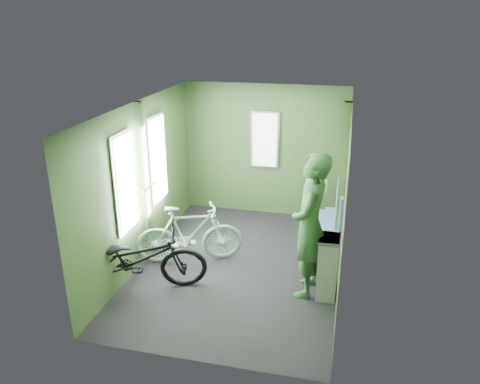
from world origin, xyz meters
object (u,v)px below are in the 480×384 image
(bicycle_black, at_px, (139,290))
(bicycle_mint, at_px, (191,262))
(passenger, at_px, (310,226))
(bench_seat, at_px, (325,229))
(waste_box, at_px, (327,267))

(bicycle_black, relative_size, bicycle_mint, 1.17)
(passenger, bearing_deg, bicycle_mint, -96.64)
(bicycle_mint, bearing_deg, bicycle_black, 133.37)
(bicycle_mint, bearing_deg, bench_seat, -83.05)
(passenger, relative_size, waste_box, 2.25)
(waste_box, xyz_separation_m, bench_seat, (-0.11, 1.36, -0.13))
(passenger, bearing_deg, bench_seat, 179.19)
(bicycle_mint, xyz_separation_m, waste_box, (1.96, -0.42, 0.42))
(bicycle_black, distance_m, waste_box, 2.45)
(bicycle_black, xyz_separation_m, waste_box, (2.38, 0.43, 0.42))
(bicycle_mint, height_order, bench_seat, bench_seat)
(bicycle_mint, distance_m, passenger, 1.98)
(bicycle_mint, xyz_separation_m, bench_seat, (1.85, 0.95, 0.29))
(passenger, xyz_separation_m, waste_box, (0.25, -0.06, -0.52))
(bicycle_mint, bearing_deg, waste_box, -122.22)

